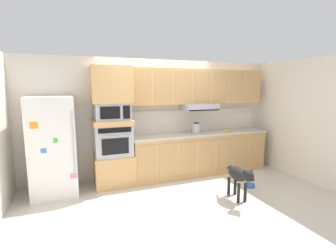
{
  "coord_description": "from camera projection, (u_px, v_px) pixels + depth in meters",
  "views": [
    {
      "loc": [
        -1.69,
        -4.03,
        1.9
      ],
      "look_at": [
        0.01,
        0.35,
        1.18
      ],
      "focal_mm": 26.51,
      "sensor_mm": 36.0,
      "label": 1
    }
  ],
  "objects": [
    {
      "name": "appliance_mid_shelf",
      "position": [
        112.0,
        122.0,
        4.76
      ],
      "size": [
        0.74,
        0.62,
        0.1
      ],
      "primitive_type": "cube",
      "color": "tan",
      "rests_on": "built_in_oven"
    },
    {
      "name": "ground_plane",
      "position": [
        175.0,
        191.0,
        4.61
      ],
      "size": [
        9.6,
        9.6,
        0.0
      ],
      "primitive_type": "plane",
      "color": "beige"
    },
    {
      "name": "refrigerator",
      "position": [
        53.0,
        146.0,
        4.38
      ],
      "size": [
        0.76,
        0.73,
        1.76
      ],
      "color": "white",
      "rests_on": "ground"
    },
    {
      "name": "back_kitchen_wall",
      "position": [
        155.0,
        118.0,
        5.44
      ],
      "size": [
        6.2,
        0.12,
        2.5
      ],
      "primitive_type": "cube",
      "color": "beige",
      "rests_on": "ground"
    },
    {
      "name": "side_panel_right",
      "position": [
        293.0,
        118.0,
        5.41
      ],
      "size": [
        0.12,
        7.1,
        2.5
      ],
      "primitive_type": "cube",
      "color": "silver",
      "rests_on": "ground"
    },
    {
      "name": "appliance_upper_cabinet",
      "position": [
        111.0,
        85.0,
        4.65
      ],
      "size": [
        0.74,
        0.62,
        0.68
      ],
      "primitive_type": "cube",
      "color": "tan",
      "rests_on": "microwave"
    },
    {
      "name": "backsplash_panel",
      "position": [
        195.0,
        120.0,
        5.72
      ],
      "size": [
        3.14,
        0.02,
        0.5
      ],
      "primitive_type": "cube",
      "color": "silver",
      "rests_on": "countertop_slab"
    },
    {
      "name": "microwave",
      "position": [
        112.0,
        111.0,
        4.72
      ],
      "size": [
        0.64,
        0.54,
        0.32
      ],
      "color": "#A8AAAF",
      "rests_on": "appliance_mid_shelf"
    },
    {
      "name": "screwdriver",
      "position": [
        227.0,
        131.0,
        5.67
      ],
      "size": [
        0.16,
        0.16,
        0.03
      ],
      "color": "yellow",
      "rests_on": "countertop_slab"
    },
    {
      "name": "upper_cabinet_with_hood",
      "position": [
        199.0,
        88.0,
        5.45
      ],
      "size": [
        3.1,
        0.48,
        0.88
      ],
      "color": "tan",
      "rests_on": "backsplash_panel"
    },
    {
      "name": "dog_food_bowl",
      "position": [
        249.0,
        185.0,
        4.81
      ],
      "size": [
        0.2,
        0.2,
        0.06
      ],
      "color": "#3359A5",
      "rests_on": "ground"
    },
    {
      "name": "electric_kettle",
      "position": [
        196.0,
        128.0,
        5.38
      ],
      "size": [
        0.17,
        0.17,
        0.24
      ],
      "color": "#A8AAAF",
      "rests_on": "countertop_slab"
    },
    {
      "name": "oven_base_cabinet",
      "position": [
        114.0,
        170.0,
        4.9
      ],
      "size": [
        0.74,
        0.62,
        0.6
      ],
      "primitive_type": "cube",
      "color": "tan",
      "rests_on": "ground"
    },
    {
      "name": "dog",
      "position": [
        239.0,
        176.0,
        4.18
      ],
      "size": [
        0.27,
        0.8,
        0.63
      ],
      "rotation": [
        0.0,
        0.0,
        -1.65
      ],
      "color": "black",
      "rests_on": "ground"
    },
    {
      "name": "built_in_oven",
      "position": [
        113.0,
        140.0,
        4.81
      ],
      "size": [
        0.7,
        0.62,
        0.6
      ],
      "color": "#A8AAAF",
      "rests_on": "oven_base_cabinet"
    },
    {
      "name": "lower_cabinet_run",
      "position": [
        200.0,
        154.0,
        5.56
      ],
      "size": [
        3.1,
        0.63,
        0.88
      ],
      "color": "tan",
      "rests_on": "ground"
    },
    {
      "name": "countertop_slab",
      "position": [
        200.0,
        134.0,
        5.5
      ],
      "size": [
        3.14,
        0.64,
        0.04
      ],
      "primitive_type": "cube",
      "color": "#BCB2A3",
      "rests_on": "lower_cabinet_run"
    }
  ]
}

